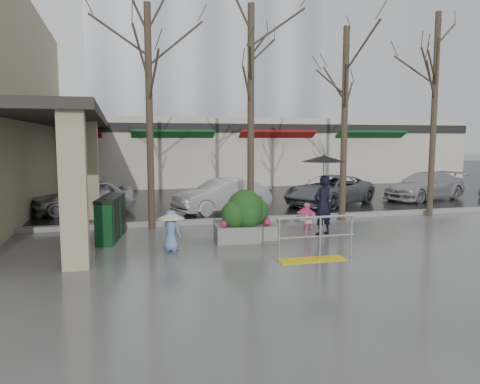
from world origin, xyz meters
name	(u,v)px	position (x,y,z in m)	size (l,w,h in m)	color
ground	(244,252)	(0.00, 0.00, 0.00)	(120.00, 120.00, 0.00)	#51514F
street_asphalt	(162,179)	(0.00, 22.00, 0.01)	(120.00, 36.00, 0.01)	black
curb	(212,221)	(0.00, 4.00, 0.07)	(120.00, 0.30, 0.15)	gray
canopy_slab	(67,117)	(-4.80, 8.00, 3.62)	(2.80, 18.00, 0.25)	#2D2823
pillar_front	(73,188)	(-3.90, -0.50, 1.75)	(0.55, 0.55, 3.50)	tan
pillar_back	(90,169)	(-3.90, 6.00, 1.75)	(0.55, 0.55, 3.50)	tan
storefront_row	(200,151)	(2.00, 17.97, 2.01)	(34.00, 6.74, 4.00)	beige
office_tower	(198,25)	(4.00, 30.00, 12.50)	(18.00, 12.00, 25.00)	#8C99A8
handrail	(314,244)	(1.36, -1.20, 0.38)	(1.90, 0.50, 1.03)	yellow
tree_west	(148,62)	(-2.00, 3.60, 5.08)	(3.20, 3.20, 6.80)	#382B21
tree_midwest	(251,61)	(1.20, 3.60, 5.23)	(3.20, 3.20, 7.00)	#382B21
tree_mideast	(346,77)	(4.50, 3.60, 4.86)	(3.20, 3.20, 6.50)	#382B21
tree_east	(436,65)	(8.00, 3.60, 5.38)	(3.20, 3.20, 7.20)	#382B21
woman	(323,186)	(2.76, 1.41, 1.42)	(1.31, 1.31, 2.36)	black
child_pink	(306,218)	(2.13, 1.15, 0.56)	(0.54, 0.53, 0.99)	pink
child_blue	(171,225)	(-1.73, 0.54, 0.64)	(0.68, 0.68, 1.04)	#688EBA
planter	(245,217)	(0.35, 1.15, 0.68)	(1.68, 0.97, 1.42)	slate
news_boxes	(111,218)	(-3.20, 2.37, 0.60)	(0.85, 2.20, 1.20)	#0C3819
car_a	(84,196)	(-4.26, 7.49, 0.63)	(1.49, 3.70, 1.26)	silver
car_b	(223,196)	(0.87, 6.32, 0.63)	(1.33, 3.82, 1.26)	silver
car_c	(329,190)	(5.62, 6.99, 0.63)	(2.09, 4.53, 1.26)	slate
car_d	(425,186)	(10.68, 7.58, 0.63)	(1.77, 4.34, 1.26)	#B0B0B5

